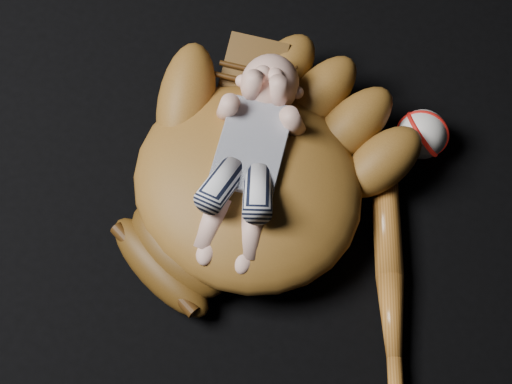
# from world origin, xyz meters

# --- Properties ---
(baseball_glove) EXTENTS (0.61, 0.65, 0.16)m
(baseball_glove) POSITION_xyz_m (0.06, -0.08, 0.08)
(baseball_glove) COLOR brown
(baseball_glove) RESTS_ON ground
(newborn_baby) EXTENTS (0.21, 0.36, 0.14)m
(newborn_baby) POSITION_xyz_m (0.05, -0.07, 0.13)
(newborn_baby) COLOR #ECAE98
(newborn_baby) RESTS_ON baseball_glove
(baseball_bat) EXTENTS (0.21, 0.44, 0.04)m
(baseball_bat) POSITION_xyz_m (0.31, -0.14, 0.02)
(baseball_bat) COLOR #AC6321
(baseball_bat) RESTS_ON ground
(baseball) EXTENTS (0.10, 0.10, 0.08)m
(baseball) POSITION_xyz_m (0.27, 0.12, 0.04)
(baseball) COLOR white
(baseball) RESTS_ON ground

